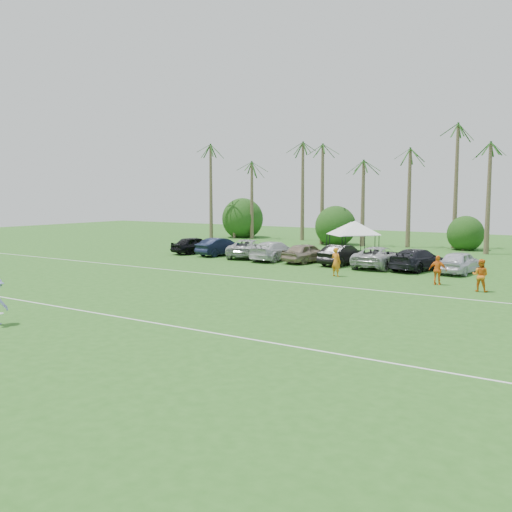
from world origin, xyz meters
The scene contains 27 objects.
ground centered at (0.00, 0.00, 0.00)m, with size 120.00×120.00×0.00m, color #2A601D.
field_lines centered at (0.00, 8.00, 0.01)m, with size 80.00×12.10×0.01m.
palm_tree_0 centered at (-22.00, 38.00, 7.48)m, with size 2.40×2.40×8.90m.
palm_tree_1 centered at (-17.00, 38.00, 8.35)m, with size 2.40×2.40×9.90m.
palm_tree_2 centered at (-12.00, 38.00, 9.21)m, with size 2.40×2.40×10.90m.
palm_tree_3 centered at (-8.00, 38.00, 10.06)m, with size 2.40×2.40×11.90m.
palm_tree_4 centered at (-4.00, 38.00, 7.48)m, with size 2.40×2.40×8.90m.
palm_tree_5 centered at (0.00, 38.00, 8.35)m, with size 2.40×2.40×9.90m.
palm_tree_6 centered at (4.00, 38.00, 9.21)m, with size 2.40×2.40×10.90m.
palm_tree_7 centered at (8.00, 38.00, 10.06)m, with size 2.40×2.40×11.90m.
bush_tree_0 centered at (-19.00, 39.00, 1.80)m, with size 4.00×4.00×4.00m.
bush_tree_1 centered at (-6.00, 39.00, 1.80)m, with size 4.00×4.00×4.00m.
bush_tree_2 centered at (6.00, 39.00, 1.80)m, with size 4.00×4.00×4.00m.
sideline_player_a centered at (3.33, 17.46, 0.90)m, with size 0.65×0.43×1.79m, color orange.
sideline_player_b centered at (11.95, 16.65, 0.85)m, with size 0.83×0.65×1.71m, color orange.
sideline_player_c centered at (9.48, 17.63, 0.83)m, with size 0.97×0.40×1.66m, color orange.
canopy_tent_left centered at (0.90, 25.82, 3.00)m, with size 4.32×4.32×3.50m.
canopy_tent_right centered at (0.72, 25.60, 2.93)m, with size 4.22×4.22×3.42m.
parked_car_0 centered at (-12.34, 22.97, 0.72)m, with size 1.70×4.23×1.44m, color black.
parked_car_1 centered at (-9.62, 22.95, 0.72)m, with size 1.53×4.38×1.44m, color black.
parked_car_2 centered at (-6.90, 23.08, 0.72)m, with size 2.39×5.19×1.44m, color #ABABAB.
parked_car_3 centered at (-4.19, 22.52, 0.72)m, with size 2.02×4.97×1.44m, color silver.
parked_car_4 centered at (-1.47, 22.62, 0.72)m, with size 1.70×4.23×1.44m, color gray.
parked_car_5 centered at (1.25, 22.87, 0.72)m, with size 1.53×4.38×1.44m, color black.
parked_car_6 centered at (3.97, 22.88, 0.72)m, with size 2.39×5.19×1.44m, color #ABABAB.
parked_car_7 centered at (6.69, 22.95, 0.72)m, with size 2.02×4.97×1.44m, color black.
parked_car_8 centered at (9.41, 22.96, 0.72)m, with size 1.70×4.23×1.44m, color silver.
Camera 1 is at (18.29, -14.25, 5.14)m, focal length 40.00 mm.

